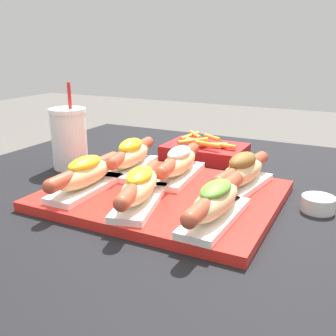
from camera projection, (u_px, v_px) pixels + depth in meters
serving_tray at (163, 195)px, 0.76m from camera, size 0.43×0.34×0.02m
hot_dog_0 at (85, 175)px, 0.74m from camera, size 0.06×0.22×0.07m
hot_dog_1 at (140, 187)px, 0.68m from camera, size 0.10×0.21×0.07m
hot_dog_2 at (215, 202)px, 0.62m from camera, size 0.06×0.22×0.06m
hot_dog_3 at (132, 155)px, 0.87m from camera, size 0.08×0.22×0.07m
hot_dog_4 at (179, 163)px, 0.81m from camera, size 0.08×0.22×0.07m
hot_dog_5 at (242, 172)px, 0.75m from camera, size 0.08×0.22×0.07m
sauce_bowl at (318, 203)px, 0.70m from camera, size 0.06×0.06×0.03m
drink_cup at (68, 139)px, 0.93m from camera, size 0.09×0.09×0.20m
fries_basket at (205, 151)px, 1.03m from camera, size 0.20×0.15×0.06m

